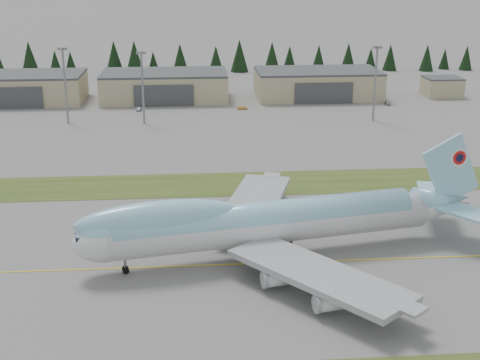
{
  "coord_description": "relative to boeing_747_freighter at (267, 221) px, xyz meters",
  "views": [
    {
      "loc": [
        -6.1,
        -108.74,
        52.19
      ],
      "look_at": [
        4.39,
        23.94,
        8.0
      ],
      "focal_mm": 50.0,
      "sensor_mm": 36.0,
      "label": 1
    }
  ],
  "objects": [
    {
      "name": "service_vehicle_c",
      "position": [
        60.94,
        129.97,
        -6.86
      ],
      "size": [
        1.9,
        4.18,
        1.19
      ],
      "primitive_type": "imported",
      "rotation": [
        0.0,
        0.0,
        -0.06
      ],
      "color": "#A0A1A4",
      "rests_on": "ground"
    },
    {
      "name": "ground",
      "position": [
        -7.71,
        -3.15,
        -6.86
      ],
      "size": [
        7000.0,
        7000.0,
        0.0
      ],
      "primitive_type": "plane",
      "color": "slate",
      "rests_on": "ground"
    },
    {
      "name": "hangar_left",
      "position": [
        -77.71,
        146.75,
        -1.47
      ],
      "size": [
        48.0,
        26.6,
        10.8
      ],
      "color": "tan",
      "rests_on": "ground"
    },
    {
      "name": "service_vehicle_b",
      "position": [
        5.93,
        126.13,
        -6.86
      ],
      "size": [
        3.67,
        1.35,
        1.2
      ],
      "primitive_type": "imported",
      "rotation": [
        0.0,
        0.0,
        1.59
      ],
      "color": "#B07E2C",
      "rests_on": "ground"
    },
    {
      "name": "control_shed",
      "position": [
        87.29,
        144.85,
        -3.06
      ],
      "size": [
        14.0,
        12.0,
        7.6
      ],
      "color": "tan",
      "rests_on": "ground"
    },
    {
      "name": "hangar_center",
      "position": [
        -22.71,
        146.75,
        -1.47
      ],
      "size": [
        48.0,
        26.6,
        10.8
      ],
      "color": "tan",
      "rests_on": "ground"
    },
    {
      "name": "conifer_belt",
      "position": [
        -17.84,
        209.0,
        0.09
      ],
      "size": [
        274.2,
        15.04,
        16.13
      ],
      "color": "black",
      "rests_on": "ground"
    },
    {
      "name": "floodlight_masts",
      "position": [
        -34.91,
        106.41,
        10.13
      ],
      "size": [
        157.48,
        10.29,
        25.0
      ],
      "color": "gray",
      "rests_on": "ground"
    },
    {
      "name": "hangar_right",
      "position": [
        37.29,
        146.75,
        -1.47
      ],
      "size": [
        48.0,
        26.6,
        10.8
      ],
      "color": "tan",
      "rests_on": "ground"
    },
    {
      "name": "service_vehicle_a",
      "position": [
        -31.56,
        127.03,
        -6.86
      ],
      "size": [
        1.93,
        4.01,
        1.32
      ],
      "primitive_type": "imported",
      "rotation": [
        0.0,
        0.0,
        -0.1
      ],
      "color": "silver",
      "rests_on": "ground"
    },
    {
      "name": "boeing_747_freighter",
      "position": [
        0.0,
        0.0,
        0.0
      ],
      "size": [
        79.39,
        67.0,
        20.82
      ],
      "rotation": [
        0.0,
        0.0,
        0.19
      ],
      "color": "silver",
      "rests_on": "ground"
    },
    {
      "name": "taxiway_line_main",
      "position": [
        -7.71,
        -3.15,
        -6.86
      ],
      "size": [
        400.0,
        0.4,
        0.02
      ],
      "primitive_type": "cube",
      "color": "gold",
      "rests_on": "ground"
    },
    {
      "name": "grass_strip_far",
      "position": [
        -7.71,
        41.85,
        -6.86
      ],
      "size": [
        400.0,
        18.0,
        0.08
      ],
      "primitive_type": "cube",
      "color": "#344719",
      "rests_on": "ground"
    }
  ]
}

